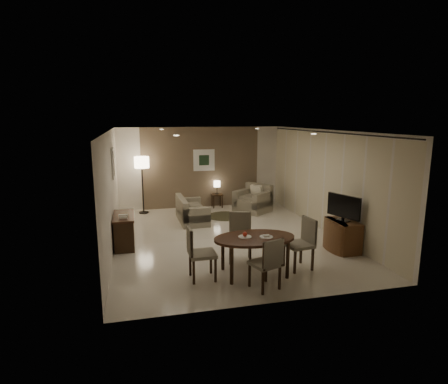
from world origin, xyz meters
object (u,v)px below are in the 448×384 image
object	(u,v)px
chair_far	(240,238)
armchair	(253,198)
side_table	(217,201)
sofa	(192,209)
console_desk	(124,230)
floor_lamp	(143,185)
chair_near	(265,263)
chair_right	(298,244)
tv_cabinet	(343,235)
dining_table	(254,256)
chair_left	(202,253)

from	to	relation	value
chair_far	armchair	bearing A→B (deg)	83.87
armchair	side_table	world-z (taller)	armchair
sofa	side_table	bearing A→B (deg)	-36.91
console_desk	floor_lamp	world-z (taller)	floor_lamp
console_desk	chair_near	size ratio (longest dim) A/B	1.26
chair_near	sofa	world-z (taller)	chair_near
chair_right	sofa	size ratio (longest dim) A/B	0.67
console_desk	chair_near	xyz separation A→B (m)	(2.47, -2.94, 0.10)
console_desk	tv_cabinet	bearing A→B (deg)	-17.05
chair_near	floor_lamp	size ratio (longest dim) A/B	0.53
dining_table	chair_far	xyz separation A→B (m)	(-0.09, 0.70, 0.14)
tv_cabinet	chair_left	bearing A→B (deg)	-167.04
armchair	side_table	xyz separation A→B (m)	(-1.00, 0.84, -0.20)
console_desk	armchair	xyz separation A→B (m)	(3.98, 2.41, 0.06)
side_table	floor_lamp	bearing A→B (deg)	-175.29
tv_cabinet	floor_lamp	world-z (taller)	floor_lamp
console_desk	chair_far	xyz separation A→B (m)	(2.41, -1.60, 0.14)
tv_cabinet	chair_right	world-z (taller)	chair_right
chair_near	chair_far	bearing A→B (deg)	-106.37
chair_left	chair_right	size ratio (longest dim) A/B	0.99
dining_table	chair_near	distance (m)	0.65
chair_left	chair_right	world-z (taller)	chair_right
armchair	floor_lamp	bearing A→B (deg)	-137.22
chair_right	armchair	bearing A→B (deg)	164.77
tv_cabinet	chair_far	size ratio (longest dim) A/B	0.88
tv_cabinet	side_table	world-z (taller)	tv_cabinet
chair_right	floor_lamp	world-z (taller)	floor_lamp
armchair	floor_lamp	distance (m)	3.54
sofa	chair_near	bearing A→B (deg)	-174.38
chair_far	sofa	bearing A→B (deg)	114.02
tv_cabinet	chair_near	world-z (taller)	chair_near
tv_cabinet	chair_left	distance (m)	3.51
chair_far	side_table	distance (m)	4.89
console_desk	armchair	distance (m)	4.65
side_table	tv_cabinet	bearing A→B (deg)	-68.16
dining_table	chair_left	world-z (taller)	chair_left
chair_left	console_desk	bearing A→B (deg)	32.27
dining_table	chair_far	bearing A→B (deg)	96.97
console_desk	dining_table	world-z (taller)	console_desk
armchair	floor_lamp	size ratio (longest dim) A/B	0.54
chair_right	side_table	bearing A→B (deg)	176.12
dining_table	chair_near	bearing A→B (deg)	-91.45
dining_table	chair_right	world-z (taller)	chair_right
chair_far	chair_right	world-z (taller)	chair_right
chair_near	floor_lamp	distance (m)	6.31
floor_lamp	chair_right	bearing A→B (deg)	-61.24
chair_near	chair_far	distance (m)	1.34
side_table	armchair	bearing A→B (deg)	-40.14
chair_far	chair_left	size ratio (longest dim) A/B	1.00
chair_left	chair_near	bearing A→B (deg)	-123.31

